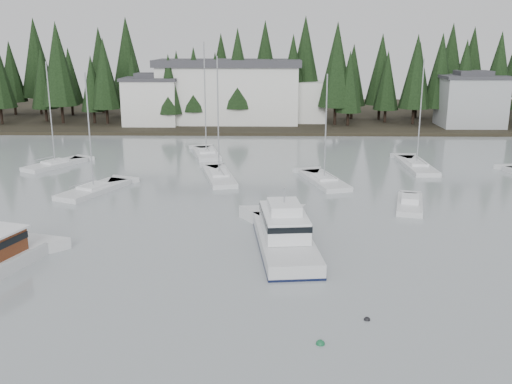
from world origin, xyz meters
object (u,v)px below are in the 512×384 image
house_west (152,100)px  runabout_1 (410,206)px  house_east_a (471,100)px  sailboat_0 (55,166)px  sailboat_7 (416,167)px  sailboat_8 (206,155)px  harbor_inn (240,92)px  sailboat_5 (94,191)px  sailboat_1 (324,182)px  cabin_cruiser_center (285,237)px  sailboat_3 (219,178)px

house_west → runabout_1: (32.73, -48.36, -4.52)m
house_east_a → sailboat_0: 67.18m
house_west → house_east_a: 54.01m
sailboat_7 → house_west: bearing=48.7°
sailboat_0 → sailboat_8: size_ratio=0.85×
runabout_1 → harbor_inn: bearing=32.7°
harbor_inn → sailboat_0: sailboat_0 is taller
house_east_a → sailboat_5: sailboat_5 is taller
sailboat_1 → runabout_1: 11.28m
sailboat_0 → sailboat_5: bearing=-116.9°
cabin_cruiser_center → sailboat_5: bearing=44.4°
cabin_cruiser_center → house_west: bearing=13.7°
runabout_1 → house_west: bearing=47.9°
sailboat_0 → cabin_cruiser_center: bearing=-107.1°
sailboat_0 → sailboat_3: 20.85m
harbor_inn → cabin_cruiser_center: (6.08, -62.35, -5.01)m
sailboat_5 → sailboat_8: (9.22, 18.86, 0.02)m
sailboat_1 → sailboat_5: sailboat_5 is taller
sailboat_0 → runabout_1: sailboat_0 is taller
sailboat_1 → sailboat_7: 13.91m
cabin_cruiser_center → sailboat_8: bearing=9.2°
sailboat_5 → runabout_1: size_ratio=1.71×
sailboat_1 → sailboat_5: bearing=85.3°
sailboat_5 → sailboat_7: 36.82m
sailboat_8 → harbor_inn: bearing=-19.2°
sailboat_3 → sailboat_0: bearing=61.6°
sailboat_8 → house_west: bearing=12.8°
house_east_a → sailboat_8: (-42.11, -23.85, -4.82)m
sailboat_5 → sailboat_7: size_ratio=0.93×
sailboat_0 → sailboat_5: 14.29m
sailboat_1 → house_west: bearing=18.1°
harbor_inn → sailboat_3: sailboat_3 is taller
house_west → sailboat_0: 32.73m
sailboat_5 → sailboat_3: bearing=-40.2°
cabin_cruiser_center → harbor_inn: bearing=-0.4°
harbor_inn → sailboat_5: bearing=-104.7°
house_east_a → sailboat_3: (-39.38, -36.64, -4.83)m
sailboat_0 → sailboat_1: (31.31, -7.46, -0.02)m
runabout_1 → sailboat_5: bearing=95.0°
sailboat_8 → sailboat_5: bearing=141.1°
harbor_inn → sailboat_8: (-3.15, -28.19, -5.69)m
house_east_a → house_west: bearing=178.9°
harbor_inn → house_west: bearing=-167.5°
sailboat_7 → sailboat_8: (-25.62, 6.92, 0.02)m
house_east_a → sailboat_1: size_ratio=0.90×
house_west → sailboat_5: size_ratio=0.78×
sailboat_1 → sailboat_8: 20.18m
sailboat_3 → sailboat_7: (22.89, 5.87, -0.01)m
harbor_inn → sailboat_8: 28.93m
sailboat_0 → sailboat_8: bearing=-39.3°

